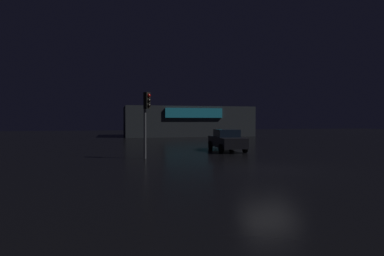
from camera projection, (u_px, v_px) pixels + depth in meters
ground_plane at (269, 170)px, 14.39m from camera, size 120.00×120.00×0.00m
store_building at (187, 121)px, 46.24m from camera, size 18.01×8.76×4.20m
traffic_signal_main at (146, 112)px, 18.38m from camera, size 0.42×0.42×3.90m
car_near at (227, 140)px, 23.13m from camera, size 2.13×4.54×1.59m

